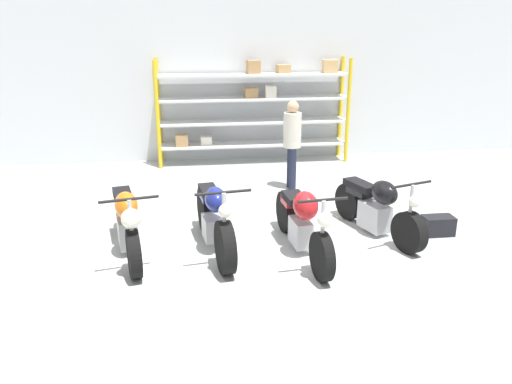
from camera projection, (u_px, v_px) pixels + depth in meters
name	position (u px, v px, depth m)	size (l,w,h in m)	color
ground_plane	(260.00, 250.00, 6.76)	(30.00, 30.00, 0.00)	#B2B7B7
back_wall	(228.00, 78.00, 10.84)	(30.00, 0.08, 3.60)	silver
shelving_rack	(255.00, 107.00, 10.75)	(4.14, 0.63, 2.24)	gold
motorcycle_orange	(127.00, 221.00, 6.56)	(0.75, 2.05, 0.99)	black
motorcycle_blue	(214.00, 219.00, 6.64)	(0.68, 2.02, 1.04)	black
motorcycle_red	(302.00, 222.00, 6.54)	(0.60, 2.13, 1.01)	black
motorcycle_black	(377.00, 208.00, 7.18)	(0.87, 1.88, 0.96)	black
person_browsing	(292.00, 138.00, 8.99)	(0.33, 0.33, 1.63)	#1E2338
toolbox	(438.00, 225.00, 7.22)	(0.44, 0.26, 0.28)	black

